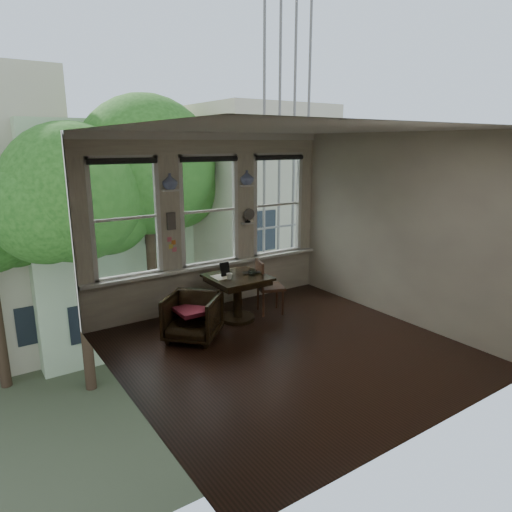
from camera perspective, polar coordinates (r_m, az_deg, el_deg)
ground at (r=6.56m, az=3.94°, el=-11.65°), size 4.50×4.50×0.00m
ceiling at (r=5.92m, az=4.44°, el=15.56°), size 4.50×4.50×0.00m
wall_back at (r=7.92m, az=-5.94°, el=4.21°), size 4.50×0.00×4.50m
wall_front at (r=4.57m, az=21.87°, el=-4.01°), size 4.50×0.00×4.50m
wall_left at (r=5.03m, az=-16.45°, el=-1.97°), size 0.00×4.50×4.50m
wall_right at (r=7.64m, az=17.62°, el=3.27°), size 0.00×4.50×4.50m
window_left at (r=7.33m, az=-16.05°, el=4.54°), size 1.10×0.12×1.90m
window_center at (r=7.89m, az=-5.97°, el=5.65°), size 1.10×0.12×1.90m
window_right at (r=8.66m, az=2.57°, el=6.45°), size 1.10×0.12×1.90m
shelf_left at (r=7.44m, az=-10.66°, el=8.09°), size 0.26×0.16×0.03m
shelf_right at (r=8.12m, az=-1.14°, el=8.80°), size 0.26×0.16×0.03m
intercom at (r=7.53m, az=-10.58°, el=4.32°), size 0.14×0.06×0.28m
sticky_notes at (r=7.60m, az=-10.48°, el=1.72°), size 0.16×0.01×0.24m
desk_fan at (r=8.17m, az=-1.05°, el=4.81°), size 0.20×0.20×0.24m
vase_left at (r=7.42m, az=-10.71°, el=9.15°), size 0.24×0.24×0.25m
vase_right at (r=8.11m, az=-1.15°, el=9.78°), size 0.24×0.24×0.25m
table at (r=7.46m, az=-2.33°, el=-5.28°), size 0.90×0.90×0.75m
armchair_left at (r=6.81m, az=-7.92°, el=-7.58°), size 1.06×1.05×0.69m
cushion_red at (r=6.78m, az=-7.95°, el=-6.75°), size 0.45×0.45×0.06m
side_chair_right at (r=7.75m, az=1.80°, el=-3.85°), size 0.53×0.53×0.92m
laptop at (r=7.44m, az=-0.41°, el=-2.19°), size 0.37×0.32×0.03m
mug at (r=7.17m, az=-3.36°, el=-2.54°), size 0.11×0.11×0.09m
drinking_glass at (r=7.35m, az=-0.47°, el=-2.05°), size 0.17×0.17×0.10m
tablet at (r=7.34m, az=-3.91°, el=-1.65°), size 0.16×0.08×0.22m
papers at (r=7.30m, az=-4.51°, el=-2.64°), size 0.23×0.31×0.00m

